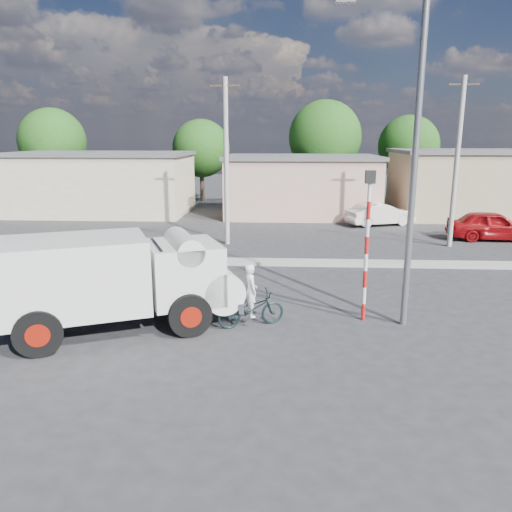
# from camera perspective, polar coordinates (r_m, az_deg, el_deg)

# --- Properties ---
(ground_plane) EXTENTS (120.00, 120.00, 0.00)m
(ground_plane) POSITION_cam_1_polar(r_m,az_deg,el_deg) (13.61, -0.53, -9.26)
(ground_plane) COLOR #2C2C2F
(ground_plane) RESTS_ON ground
(median) EXTENTS (40.00, 0.80, 0.16)m
(median) POSITION_cam_1_polar(r_m,az_deg,el_deg) (21.18, 0.87, -0.69)
(median) COLOR #99968E
(median) RESTS_ON ground
(truck) EXTENTS (6.83, 4.62, 2.66)m
(truck) POSITION_cam_1_polar(r_m,az_deg,el_deg) (14.19, -15.24, -2.48)
(truck) COLOR black
(truck) RESTS_ON ground
(bicycle) EXTENTS (2.06, 1.34, 1.02)m
(bicycle) POSITION_cam_1_polar(r_m,az_deg,el_deg) (14.20, -0.59, -6.06)
(bicycle) COLOR #16282A
(bicycle) RESTS_ON ground
(cyclist) EXTENTS (0.54, 0.64, 1.51)m
(cyclist) POSITION_cam_1_polar(r_m,az_deg,el_deg) (14.12, -0.59, -5.13)
(cyclist) COLOR white
(cyclist) RESTS_ON ground
(car_cream) EXTENTS (4.39, 2.81, 1.37)m
(car_cream) POSITION_cam_1_polar(r_m,az_deg,el_deg) (31.32, 13.98, 4.66)
(car_cream) COLOR silver
(car_cream) RESTS_ON ground
(car_red) EXTENTS (4.58, 2.06, 1.53)m
(car_red) POSITION_cam_1_polar(r_m,az_deg,el_deg) (28.76, 25.40, 3.17)
(car_red) COLOR maroon
(car_red) RESTS_ON ground
(traffic_pole) EXTENTS (0.28, 0.18, 4.36)m
(traffic_pole) POSITION_cam_1_polar(r_m,az_deg,el_deg) (14.47, 12.61, 2.54)
(traffic_pole) COLOR red
(traffic_pole) RESTS_ON ground
(streetlight) EXTENTS (2.34, 0.22, 9.00)m
(streetlight) POSITION_cam_1_polar(r_m,az_deg,el_deg) (14.12, 17.14, 11.69)
(streetlight) COLOR slate
(streetlight) RESTS_ON ground
(building_row) EXTENTS (37.80, 7.30, 4.44)m
(building_row) POSITION_cam_1_polar(r_m,az_deg,el_deg) (34.67, 3.68, 8.26)
(building_row) COLOR beige
(building_row) RESTS_ON ground
(tree_row) EXTENTS (34.13, 7.32, 8.10)m
(tree_row) POSITION_cam_1_polar(r_m,az_deg,el_deg) (41.26, -1.13, 12.86)
(tree_row) COLOR #38281E
(tree_row) RESTS_ON ground
(utility_poles) EXTENTS (35.40, 0.24, 8.00)m
(utility_poles) POSITION_cam_1_polar(r_m,az_deg,el_deg) (24.67, 8.99, 10.54)
(utility_poles) COLOR #99968E
(utility_poles) RESTS_ON ground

